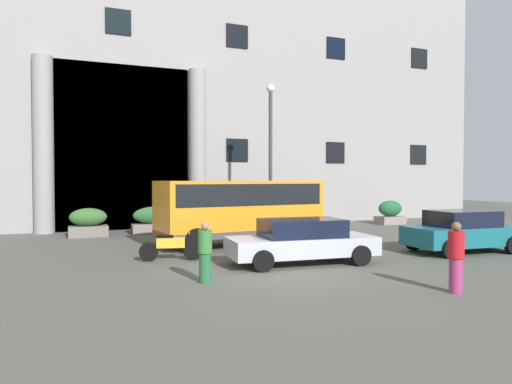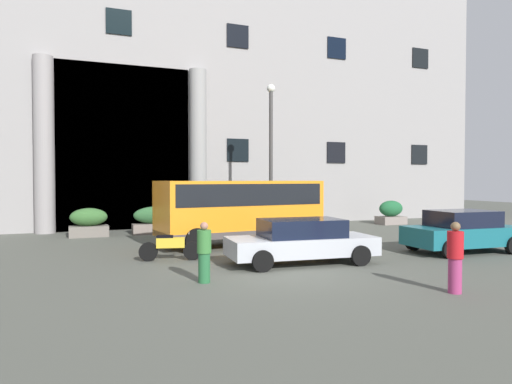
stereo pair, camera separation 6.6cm
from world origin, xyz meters
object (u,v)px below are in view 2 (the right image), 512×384
(pedestrian_woman_with_bag, at_px, (204,252))
(hedge_planter_entrance_left, at_px, (89,223))
(bus_stop_sign, at_px, (316,202))
(motorcycle_near_kerb, at_px, (169,247))
(lamppost_plaza_centre, at_px, (271,146))
(hedge_planter_entrance_right, at_px, (283,213))
(white_taxi_kerbside, at_px, (462,231))
(hedge_planter_far_east, at_px, (391,213))
(hedge_planter_far_west, at_px, (156,221))
(pedestrian_man_crossing, at_px, (455,257))
(parked_sedan_second, at_px, (301,241))
(orange_minibus, at_px, (240,206))
(hedge_planter_east, at_px, (226,215))

(pedestrian_woman_with_bag, bearing_deg, hedge_planter_entrance_left, -179.99)
(bus_stop_sign, relative_size, motorcycle_near_kerb, 1.29)
(bus_stop_sign, height_order, lamppost_plaza_centre, lamppost_plaza_centre)
(hedge_planter_entrance_right, relative_size, white_taxi_kerbside, 0.45)
(hedge_planter_far_east, xyz_separation_m, hedge_planter_far_west, (-13.44, 0.32, -0.03))
(motorcycle_near_kerb, distance_m, lamppost_plaza_centre, 9.11)
(hedge_planter_far_east, height_order, white_taxi_kerbside, white_taxi_kerbside)
(pedestrian_man_crossing, height_order, pedestrian_woman_with_bag, pedestrian_man_crossing)
(parked_sedan_second, height_order, motorcycle_near_kerb, parked_sedan_second)
(orange_minibus, height_order, pedestrian_man_crossing, orange_minibus)
(pedestrian_man_crossing, bearing_deg, hedge_planter_east, 87.04)
(bus_stop_sign, bearing_deg, hedge_planter_entrance_right, 92.23)
(white_taxi_kerbside, xyz_separation_m, motorcycle_near_kerb, (-10.07, 2.15, -0.30))
(hedge_planter_east, bearing_deg, hedge_planter_entrance_left, 177.86)
(hedge_planter_east, bearing_deg, white_taxi_kerbside, -58.39)
(white_taxi_kerbside, distance_m, motorcycle_near_kerb, 10.30)
(orange_minibus, height_order, motorcycle_near_kerb, orange_minibus)
(hedge_planter_entrance_left, relative_size, hedge_planter_east, 1.00)
(motorcycle_near_kerb, bearing_deg, pedestrian_man_crossing, -37.54)
(parked_sedan_second, xyz_separation_m, lamppost_plaza_centre, (2.31, 7.69, 3.49))
(hedge_planter_entrance_left, distance_m, pedestrian_man_crossing, 16.00)
(white_taxi_kerbside, bearing_deg, lamppost_plaza_centre, 120.25)
(pedestrian_man_crossing, bearing_deg, parked_sedan_second, 101.57)
(hedge_planter_entrance_right, height_order, pedestrian_man_crossing, hedge_planter_entrance_right)
(lamppost_plaza_centre, bearing_deg, parked_sedan_second, -106.70)
(hedge_planter_entrance_left, distance_m, parked_sedan_second, 11.21)
(pedestrian_woman_with_bag, bearing_deg, lamppost_plaza_centre, 135.19)
(orange_minibus, relative_size, motorcycle_near_kerb, 3.36)
(orange_minibus, distance_m, motorcycle_near_kerb, 4.23)
(pedestrian_man_crossing, distance_m, lamppost_plaza_centre, 12.79)
(hedge_planter_far_west, xyz_separation_m, lamppost_plaza_centre, (5.21, -1.81, 3.57))
(hedge_planter_entrance_right, height_order, hedge_planter_far_west, hedge_planter_entrance_right)
(hedge_planter_far_east, bearing_deg, lamppost_plaza_centre, -169.70)
(hedge_planter_entrance_left, bearing_deg, hedge_planter_far_east, -1.14)
(hedge_planter_east, bearing_deg, hedge_planter_far_west, 176.15)
(motorcycle_near_kerb, bearing_deg, bus_stop_sign, 42.43)
(hedge_planter_far_east, distance_m, pedestrian_man_crossing, 16.47)
(hedge_planter_entrance_left, bearing_deg, white_taxi_kerbside, -38.25)
(orange_minibus, bearing_deg, bus_stop_sign, 15.90)
(hedge_planter_entrance_right, bearing_deg, hedge_planter_entrance_left, -179.98)
(bus_stop_sign, relative_size, hedge_planter_east, 1.50)
(hedge_planter_far_east, relative_size, parked_sedan_second, 0.33)
(hedge_planter_entrance_left, bearing_deg, hedge_planter_east, -2.14)
(white_taxi_kerbside, height_order, pedestrian_man_crossing, pedestrian_man_crossing)
(bus_stop_sign, xyz_separation_m, hedge_planter_entrance_left, (-9.83, 3.37, -0.95))
(hedge_planter_east, relative_size, lamppost_plaza_centre, 0.24)
(orange_minibus, height_order, lamppost_plaza_centre, lamppost_plaza_centre)
(lamppost_plaza_centre, bearing_deg, hedge_planter_far_west, 160.80)
(parked_sedan_second, distance_m, lamppost_plaza_centre, 8.76)
(hedge_planter_far_west, bearing_deg, pedestrian_woman_with_bag, -93.11)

